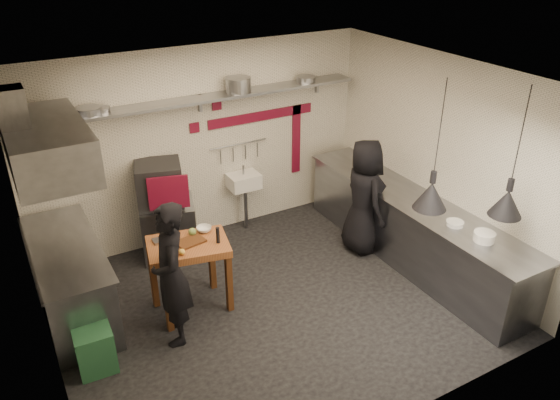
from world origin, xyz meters
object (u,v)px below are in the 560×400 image
chef_left (171,275)px  chef_right (364,197)px  green_bin (95,349)px  prep_table (191,276)px  oven_stand (169,228)px  combi_oven (159,184)px

chef_left → chef_right: (2.96, 0.50, -0.01)m
chef_right → green_bin: bearing=106.8°
prep_table → chef_right: chef_right is taller
chef_right → oven_stand: bearing=72.0°
green_bin → prep_table: bearing=19.9°
prep_table → green_bin: bearing=-147.9°
combi_oven → green_bin: combi_oven is taller
green_bin → combi_oven: bearing=52.8°
combi_oven → prep_table: combi_oven is taller
combi_oven → green_bin: size_ratio=1.19×
combi_oven → chef_right: 2.80m
oven_stand → chef_left: chef_left is taller
oven_stand → combi_oven: combi_oven is taller
chef_left → oven_stand: bearing=175.0°
chef_left → chef_right: chef_left is taller
oven_stand → chef_right: bearing=-10.6°
green_bin → oven_stand: bearing=51.0°
green_bin → chef_left: size_ratio=0.30×
oven_stand → green_bin: size_ratio=1.60×
prep_table → chef_left: size_ratio=0.55×
prep_table → oven_stand: bearing=94.4°
combi_oven → chef_right: chef_right is taller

